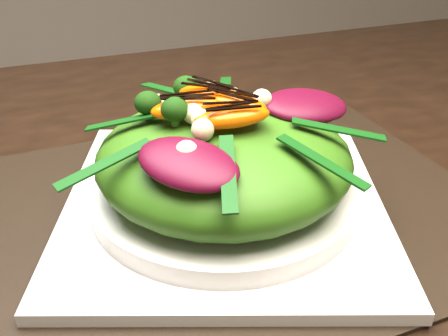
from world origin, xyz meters
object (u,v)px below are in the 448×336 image
object	(u,v)px
placemat	(224,210)
lettuce_mound	(224,157)
plate_base	(224,204)
dining_table	(407,160)
orange_segment	(195,100)
salad_bowl	(224,190)

from	to	relation	value
placemat	lettuce_mound	size ratio (longest dim) A/B	2.17
plate_base	lettuce_mound	world-z (taller)	lettuce_mound
dining_table	plate_base	distance (m)	0.26
lettuce_mound	orange_segment	xyz separation A→B (m)	(-0.02, 0.03, 0.05)
salad_bowl	lettuce_mound	xyz separation A→B (m)	(0.00, 0.00, 0.04)
dining_table	salad_bowl	xyz separation A→B (m)	(-0.25, -0.05, 0.04)
lettuce_mound	placemat	bearing A→B (deg)	0.00
salad_bowl	lettuce_mound	size ratio (longest dim) A/B	1.08
dining_table	orange_segment	world-z (taller)	dining_table
dining_table	placemat	xyz separation A→B (m)	(-0.25, -0.05, 0.02)
dining_table	orange_segment	bearing A→B (deg)	-174.94
plate_base	salad_bowl	bearing A→B (deg)	0.00
placemat	plate_base	world-z (taller)	plate_base
plate_base	lettuce_mound	xyz separation A→B (m)	(0.00, 0.00, 0.05)
placemat	lettuce_mound	distance (m)	0.06
dining_table	salad_bowl	bearing A→B (deg)	-168.30
placemat	orange_segment	bearing A→B (deg)	120.48
salad_bowl	orange_segment	size ratio (longest dim) A/B	3.90
orange_segment	placemat	bearing A→B (deg)	-59.52
plate_base	orange_segment	world-z (taller)	orange_segment
salad_bowl	orange_segment	world-z (taller)	orange_segment
dining_table	placemat	world-z (taller)	dining_table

